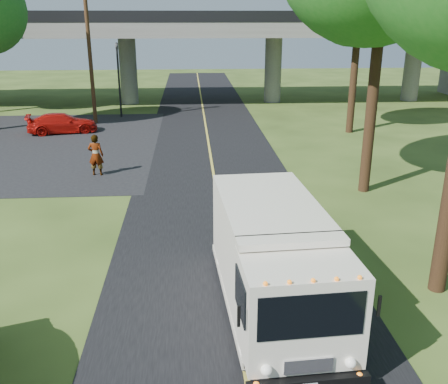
{
  "coord_description": "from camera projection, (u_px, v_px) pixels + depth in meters",
  "views": [
    {
      "loc": [
        -1.03,
        -10.38,
        6.96
      ],
      "look_at": [
        0.01,
        4.71,
        1.6
      ],
      "focal_mm": 40.0,
      "sensor_mm": 36.0,
      "label": 1
    }
  ],
  "objects": [
    {
      "name": "pedestrian",
      "position": [
        96.0,
        155.0,
        22.72
      ],
      "size": [
        0.75,
        0.54,
        1.92
      ],
      "primitive_type": "imported",
      "rotation": [
        0.0,
        0.0,
        3.03
      ],
      "color": "gray",
      "rests_on": "ground"
    },
    {
      "name": "lane_line",
      "position": [
        215.0,
        185.0,
        21.55
      ],
      "size": [
        0.12,
        90.0,
        0.01
      ],
      "primitive_type": "cube",
      "color": "gold",
      "rests_on": "road"
    },
    {
      "name": "road",
      "position": [
        215.0,
        186.0,
        21.56
      ],
      "size": [
        7.0,
        90.0,
        0.02
      ],
      "primitive_type": "cube",
      "color": "black",
      "rests_on": "ground"
    },
    {
      "name": "traffic_signal",
      "position": [
        118.0,
        72.0,
        35.15
      ],
      "size": [
        0.18,
        0.22,
        5.2
      ],
      "color": "black",
      "rests_on": "ground"
    },
    {
      "name": "parking_lot",
      "position": [
        15.0,
        145.0,
        28.37
      ],
      "size": [
        16.0,
        18.0,
        0.01
      ],
      "primitive_type": "cube",
      "color": "black",
      "rests_on": "ground"
    },
    {
      "name": "utility_pole",
      "position": [
        90.0,
        54.0,
        32.7
      ],
      "size": [
        1.6,
        0.26,
        9.0
      ],
      "color": "#472D19",
      "rests_on": "ground"
    },
    {
      "name": "red_sedan",
      "position": [
        62.0,
        123.0,
        31.15
      ],
      "size": [
        4.5,
        2.59,
        1.23
      ],
      "primitive_type": "imported",
      "rotation": [
        0.0,
        0.0,
        1.79
      ],
      "color": "#B0100A",
      "rests_on": "ground"
    },
    {
      "name": "ground",
      "position": [
        237.0,
        318.0,
        12.16
      ],
      "size": [
        120.0,
        120.0,
        0.0
      ],
      "primitive_type": "plane",
      "color": "#314318",
      "rests_on": "ground"
    },
    {
      "name": "overpass",
      "position": [
        201.0,
        47.0,
        40.72
      ],
      "size": [
        54.0,
        10.0,
        7.3
      ],
      "color": "slate",
      "rests_on": "ground"
    },
    {
      "name": "step_van",
      "position": [
        274.0,
        258.0,
        11.99
      ],
      "size": [
        2.73,
        6.52,
        2.68
      ],
      "rotation": [
        0.0,
        0.0,
        0.06
      ],
      "color": "silver",
      "rests_on": "ground"
    }
  ]
}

